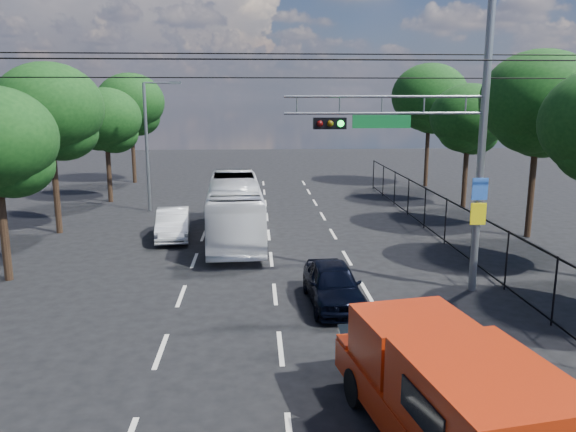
{
  "coord_description": "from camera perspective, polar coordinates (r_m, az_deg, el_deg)",
  "views": [
    {
      "loc": [
        -0.58,
        -9.2,
        6.22
      ],
      "look_at": [
        0.36,
        6.94,
        2.8
      ],
      "focal_mm": 35.0,
      "sensor_mm": 36.0,
      "label": 1
    }
  ],
  "objects": [
    {
      "name": "red_pickup",
      "position": [
        10.63,
        15.79,
        -16.89
      ],
      "size": [
        3.09,
        6.17,
        2.2
      ],
      "color": "black",
      "rests_on": "ground"
    },
    {
      "name": "streetlight_left",
      "position": [
        31.81,
        -13.88,
        7.48
      ],
      "size": [
        2.09,
        0.22,
        7.08
      ],
      "color": "slate",
      "rests_on": "ground"
    },
    {
      "name": "white_bus",
      "position": [
        25.23,
        -5.43,
        0.74
      ],
      "size": [
        2.7,
        9.76,
        2.69
      ],
      "primitive_type": "imported",
      "rotation": [
        0.0,
        0.0,
        0.05
      ],
      "color": "white",
      "rests_on": "ground"
    },
    {
      "name": "white_van",
      "position": [
        25.74,
        -11.61,
        -0.78
      ],
      "size": [
        1.79,
        4.12,
        1.32
      ],
      "primitive_type": "imported",
      "rotation": [
        0.0,
        0.0,
        0.1
      ],
      "color": "silver",
      "rests_on": "ground"
    },
    {
      "name": "lane_markings",
      "position": [
        24.03,
        -1.86,
        -3.06
      ],
      "size": [
        6.12,
        38.0,
        0.01
      ],
      "color": "beige",
      "rests_on": "ground"
    },
    {
      "name": "navy_hatchback",
      "position": [
        17.25,
        4.6,
        -6.92
      ],
      "size": [
        1.73,
        3.9,
        1.31
      ],
      "primitive_type": "imported",
      "rotation": [
        0.0,
        0.0,
        0.05
      ],
      "color": "black",
      "rests_on": "ground"
    },
    {
      "name": "fence_right",
      "position": [
        23.47,
        17.15,
        -1.37
      ],
      "size": [
        0.06,
        34.03,
        2.0
      ],
      "color": "black",
      "rests_on": "ground"
    },
    {
      "name": "tree_left_d",
      "position": [
        35.37,
        -17.98,
        8.93
      ],
      "size": [
        4.2,
        4.2,
        6.83
      ],
      "color": "black",
      "rests_on": "ground"
    },
    {
      "name": "tree_left_e",
      "position": [
        43.18,
        -15.66,
        10.59
      ],
      "size": [
        4.92,
        4.92,
        7.99
      ],
      "color": "black",
      "rests_on": "ground"
    },
    {
      "name": "tree_right_c",
      "position": [
        27.22,
        24.13,
        9.89
      ],
      "size": [
        5.1,
        5.1,
        8.29
      ],
      "color": "black",
      "rests_on": "ground"
    },
    {
      "name": "tree_right_d",
      "position": [
        33.48,
        17.88,
        9.03
      ],
      "size": [
        4.32,
        4.32,
        7.02
      ],
      "color": "black",
      "rests_on": "ground"
    },
    {
      "name": "utility_wires",
      "position": [
        18.08,
        -1.56,
        15.15
      ],
      "size": [
        22.0,
        5.04,
        0.74
      ],
      "color": "black",
      "rests_on": "ground"
    },
    {
      "name": "tree_left_c",
      "position": [
        27.81,
        -22.99,
        9.31
      ],
      "size": [
        4.8,
        4.8,
        7.8
      ],
      "color": "black",
      "rests_on": "ground"
    },
    {
      "name": "signal_mast",
      "position": [
        18.19,
        15.63,
        8.43
      ],
      "size": [
        6.43,
        0.39,
        9.5
      ],
      "color": "slate",
      "rests_on": "ground"
    },
    {
      "name": "tree_right_e",
      "position": [
        41.08,
        14.2,
        11.18
      ],
      "size": [
        5.28,
        5.28,
        8.58
      ],
      "color": "black",
      "rests_on": "ground"
    }
  ]
}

